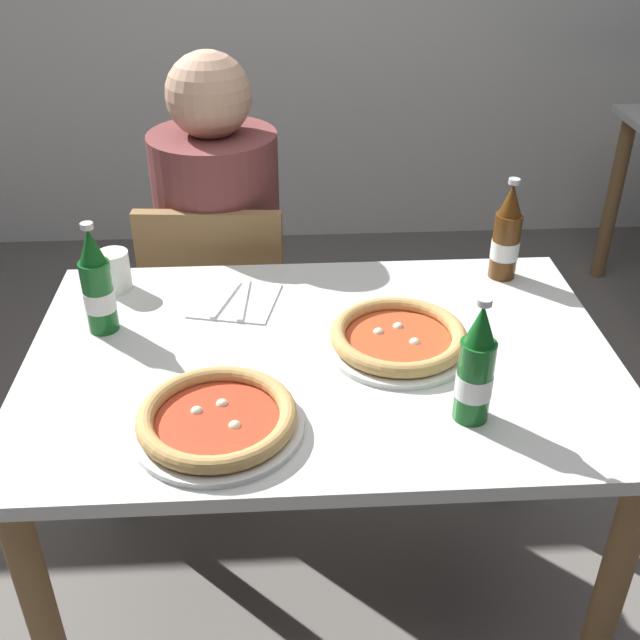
% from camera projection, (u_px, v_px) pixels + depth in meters
% --- Properties ---
extents(ground_plane, '(8.00, 8.00, 0.00)m').
position_uv_depth(ground_plane, '(321.00, 596.00, 1.95)').
color(ground_plane, slate).
extents(dining_table_main, '(1.20, 0.80, 0.75)m').
position_uv_depth(dining_table_main, '(321.00, 398.00, 1.61)').
color(dining_table_main, silver).
rests_on(dining_table_main, ground_plane).
extents(chair_behind_table, '(0.43, 0.43, 0.85)m').
position_uv_depth(chair_behind_table, '(222.00, 315.00, 2.20)').
color(chair_behind_table, olive).
rests_on(chair_behind_table, ground_plane).
extents(diner_seated, '(0.34, 0.34, 1.21)m').
position_uv_depth(diner_seated, '(222.00, 275.00, 2.19)').
color(diner_seated, '#2D3342').
rests_on(diner_seated, ground_plane).
extents(pizza_margherita_near, '(0.30, 0.30, 0.04)m').
position_uv_depth(pizza_margherita_near, '(398.00, 338.00, 1.56)').
color(pizza_margherita_near, white).
rests_on(pizza_margherita_near, dining_table_main).
extents(pizza_marinara_far, '(0.31, 0.31, 0.04)m').
position_uv_depth(pizza_marinara_far, '(217.00, 419.00, 1.34)').
color(pizza_marinara_far, white).
rests_on(pizza_marinara_far, dining_table_main).
extents(beer_bottle_left, '(0.07, 0.07, 0.25)m').
position_uv_depth(beer_bottle_left, '(476.00, 370.00, 1.33)').
color(beer_bottle_left, '#14591E').
rests_on(beer_bottle_left, dining_table_main).
extents(beer_bottle_center, '(0.07, 0.07, 0.25)m').
position_uv_depth(beer_bottle_center, '(506.00, 237.00, 1.78)').
color(beer_bottle_center, '#512D0F').
rests_on(beer_bottle_center, dining_table_main).
extents(beer_bottle_right, '(0.07, 0.07, 0.25)m').
position_uv_depth(beer_bottle_right, '(97.00, 286.00, 1.58)').
color(beer_bottle_right, '#14591E').
rests_on(beer_bottle_right, dining_table_main).
extents(napkin_with_cutlery, '(0.22, 0.22, 0.01)m').
position_uv_depth(napkin_with_cutlery, '(235.00, 300.00, 1.73)').
color(napkin_with_cutlery, white).
rests_on(napkin_with_cutlery, dining_table_main).
extents(paper_cup, '(0.07, 0.07, 0.09)m').
position_uv_depth(paper_cup, '(115.00, 271.00, 1.76)').
color(paper_cup, white).
rests_on(paper_cup, dining_table_main).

